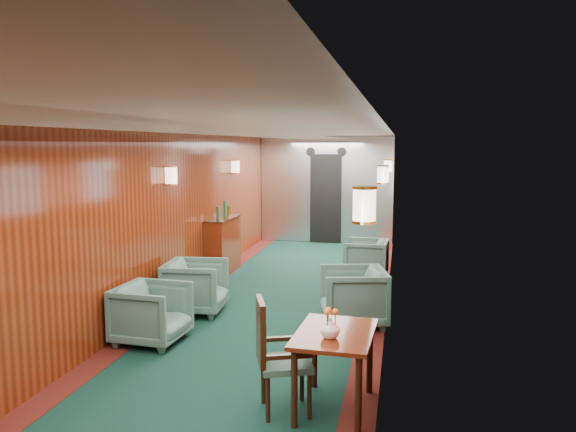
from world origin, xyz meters
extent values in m
plane|color=black|center=(0.00, 0.00, 0.00)|extent=(12.00, 12.00, 0.00)
cube|color=white|center=(0.00, 0.00, 2.35)|extent=(3.00, 12.00, 0.10)
cube|color=white|center=(0.00, 0.00, 2.36)|extent=(1.20, 12.00, 0.06)
cube|color=#66220D|center=(0.00, 6.00, 1.20)|extent=(3.00, 0.10, 2.40)
cube|color=#66220D|center=(-1.50, 0.00, 1.20)|extent=(0.10, 12.00, 2.40)
cube|color=#66220D|center=(1.50, 0.00, 1.20)|extent=(0.10, 12.00, 2.40)
cube|color=#41110D|center=(-1.35, 0.00, 0.00)|extent=(0.30, 12.00, 0.01)
cube|color=#41110D|center=(1.35, 0.00, 0.00)|extent=(0.30, 12.00, 0.01)
cube|color=silver|center=(0.00, 5.92, 1.20)|extent=(2.98, 0.12, 2.38)
cube|color=black|center=(0.00, 5.84, 1.00)|extent=(0.70, 0.06, 2.00)
cylinder|color=black|center=(-0.35, 5.85, 2.05)|extent=(0.20, 0.04, 0.20)
cylinder|color=black|center=(0.35, 5.85, 2.05)|extent=(0.20, 0.04, 0.20)
cube|color=#ADB0B4|center=(1.49, -3.50, 1.45)|extent=(0.02, 1.10, 0.80)
cube|color=slate|center=(1.48, -3.50, 1.45)|extent=(0.01, 0.96, 0.66)
cube|color=#ADB0B4|center=(1.49, -1.00, 1.45)|extent=(0.02, 1.10, 0.80)
cube|color=slate|center=(1.48, -1.00, 1.45)|extent=(0.01, 0.96, 0.66)
cube|color=#ADB0B4|center=(1.49, 1.50, 1.45)|extent=(0.02, 1.10, 0.80)
cube|color=slate|center=(1.48, 1.50, 1.45)|extent=(0.01, 0.96, 0.66)
cube|color=#ADB0B4|center=(1.49, 4.00, 1.45)|extent=(0.02, 1.10, 0.80)
cube|color=slate|center=(1.48, 4.00, 1.45)|extent=(0.01, 0.96, 0.66)
cylinder|color=#F9ECC2|center=(1.40, -2.70, 1.80)|extent=(0.16, 0.16, 0.24)
cylinder|color=gold|center=(1.40, -2.70, 1.68)|extent=(0.17, 0.17, 0.02)
cylinder|color=#F9ECC2|center=(-1.40, 0.50, 1.80)|extent=(0.16, 0.16, 0.24)
cylinder|color=gold|center=(-1.40, 0.50, 1.68)|extent=(0.17, 0.17, 0.02)
cylinder|color=#F9ECC2|center=(1.40, 1.30, 1.80)|extent=(0.16, 0.16, 0.24)
cylinder|color=gold|center=(1.40, 1.30, 1.68)|extent=(0.17, 0.17, 0.02)
cylinder|color=#F9ECC2|center=(-1.40, 3.50, 1.80)|extent=(0.16, 0.16, 0.24)
cylinder|color=gold|center=(-1.40, 3.50, 1.68)|extent=(0.17, 0.17, 0.02)
cylinder|color=#F9ECC2|center=(1.40, 4.30, 1.80)|extent=(0.16, 0.16, 0.24)
cylinder|color=gold|center=(1.40, 4.30, 1.68)|extent=(0.17, 0.17, 0.02)
cube|color=#66220D|center=(1.14, -2.14, 0.66)|extent=(0.68, 0.93, 0.04)
cylinder|color=#33190B|center=(0.87, -2.51, 0.32)|extent=(0.05, 0.05, 0.64)
cylinder|color=#33190B|center=(1.37, -2.54, 0.32)|extent=(0.05, 0.05, 0.64)
cylinder|color=#33190B|center=(0.91, -1.74, 0.32)|extent=(0.05, 0.05, 0.64)
cylinder|color=#33190B|center=(1.41, -1.77, 0.32)|extent=(0.05, 0.05, 0.64)
cube|color=#1B413A|center=(0.74, -2.25, 0.41)|extent=(0.53, 0.53, 0.05)
cube|color=#33190B|center=(0.55, -2.32, 0.70)|extent=(0.17, 0.37, 0.54)
cube|color=#1B413A|center=(0.57, -2.31, 0.64)|extent=(0.12, 0.27, 0.32)
cube|color=#33190B|center=(0.82, -2.44, 0.55)|extent=(0.37, 0.17, 0.04)
cube|color=#33190B|center=(0.67, -2.06, 0.55)|extent=(0.37, 0.17, 0.04)
cylinder|color=#33190B|center=(0.64, -2.47, 0.19)|extent=(0.04, 0.04, 0.38)
cylinder|color=#33190B|center=(0.96, -2.35, 0.19)|extent=(0.04, 0.04, 0.38)
cylinder|color=#33190B|center=(0.53, -2.15, 0.19)|extent=(0.04, 0.04, 0.38)
cylinder|color=#33190B|center=(0.85, -2.03, 0.19)|extent=(0.04, 0.04, 0.38)
cube|color=#66220D|center=(-1.34, 2.50, 0.48)|extent=(0.32, 1.06, 0.96)
cube|color=#33190B|center=(-1.33, 2.50, 0.96)|extent=(0.34, 1.08, 0.02)
cylinder|color=#295233|center=(-1.32, 2.23, 1.08)|extent=(0.07, 0.07, 0.22)
cylinder|color=#295233|center=(-1.32, 2.60, 1.11)|extent=(0.06, 0.06, 0.28)
cylinder|color=gold|center=(-1.32, 2.82, 1.06)|extent=(0.08, 0.08, 0.18)
imported|color=white|center=(1.12, -2.29, 0.76)|extent=(0.16, 0.16, 0.17)
imported|color=#1B413A|center=(-1.06, -0.94, 0.33)|extent=(0.78, 0.77, 0.67)
imported|color=#1B413A|center=(-0.98, 0.23, 0.35)|extent=(0.83, 0.81, 0.70)
imported|color=#1B413A|center=(1.10, 0.14, 0.36)|extent=(0.94, 0.92, 0.71)
imported|color=#1B413A|center=(1.11, 2.67, 0.32)|extent=(0.74, 0.72, 0.65)
camera|label=1|loc=(1.65, -6.62, 2.22)|focal=35.00mm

